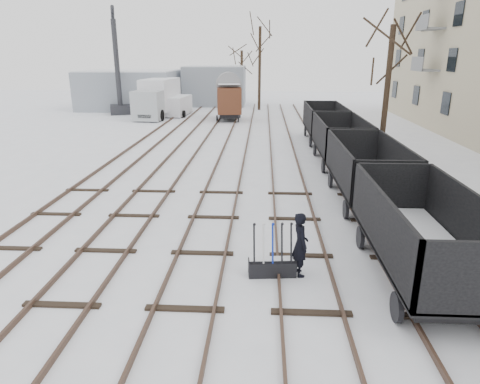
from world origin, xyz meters
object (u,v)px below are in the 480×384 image
(box_van_wagon, at_px, (229,99))
(lorry, at_px, (158,98))
(worker, at_px, (300,244))
(panel_van, at_px, (177,106))
(crane, at_px, (120,87))
(ground_frame, at_px, (272,266))
(freight_wagon_a, at_px, (421,247))

(box_van_wagon, bearing_deg, lorry, 160.71)
(worker, xyz_separation_m, lorry, (-11.20, 30.41, 0.92))
(panel_van, relative_size, crane, 0.44)
(ground_frame, bearing_deg, worker, 2.09)
(lorry, relative_size, crane, 0.78)
(lorry, relative_size, panel_van, 1.80)
(box_van_wagon, height_order, panel_van, box_van_wagon)
(box_van_wagon, height_order, lorry, lorry)
(worker, distance_m, lorry, 32.42)
(ground_frame, height_order, lorry, lorry)
(box_van_wagon, xyz_separation_m, lorry, (-6.94, 1.55, -0.11))
(worker, bearing_deg, crane, 11.64)
(worker, relative_size, lorry, 0.23)
(ground_frame, xyz_separation_m, panel_van, (-8.77, 31.55, 0.69))
(panel_van, bearing_deg, box_van_wagon, -19.56)
(freight_wagon_a, xyz_separation_m, panel_van, (-12.67, 31.57, 0.03))
(box_van_wagon, xyz_separation_m, panel_van, (-5.27, 2.59, -0.95))
(worker, relative_size, crane, 0.18)
(ground_frame, xyz_separation_m, box_van_wagon, (-3.50, 28.96, 1.64))
(box_van_wagon, bearing_deg, ground_frame, -89.84)
(panel_van, bearing_deg, ground_frame, -67.88)
(box_van_wagon, height_order, crane, crane)
(panel_van, bearing_deg, worker, -66.57)
(ground_frame, xyz_separation_m, worker, (0.75, 0.10, 0.62))
(worker, xyz_separation_m, crane, (-15.49, 32.47, 1.76))
(panel_van, height_order, crane, crane)
(ground_frame, height_order, crane, crane)
(freight_wagon_a, bearing_deg, crane, 119.76)
(lorry, distance_m, panel_van, 2.14)
(freight_wagon_a, relative_size, crane, 0.60)
(worker, relative_size, panel_van, 0.41)
(lorry, bearing_deg, worker, -64.77)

